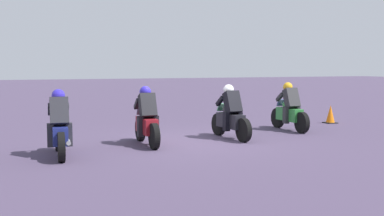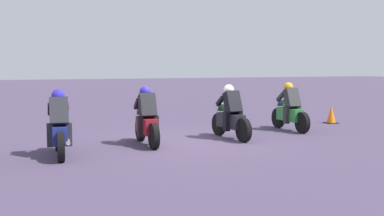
{
  "view_description": "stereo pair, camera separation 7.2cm",
  "coord_description": "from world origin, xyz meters",
  "px_view_note": "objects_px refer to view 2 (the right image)",
  "views": [
    {
      "loc": [
        -11.69,
        4.85,
        2.04
      ],
      "look_at": [
        0.04,
        0.02,
        0.9
      ],
      "focal_mm": 44.5,
      "sensor_mm": 36.0,
      "label": 1
    },
    {
      "loc": [
        -11.72,
        4.78,
        2.04
      ],
      "look_at": [
        0.04,
        0.02,
        0.9
      ],
      "focal_mm": 44.5,
      "sensor_mm": 36.0,
      "label": 2
    }
  ],
  "objects_px": {
    "rider_lane_d": "(59,129)",
    "rider_lane_a": "(290,111)",
    "rider_lane_b": "(231,116)",
    "rider_lane_c": "(147,121)",
    "traffic_cone": "(331,115)"
  },
  "relations": [
    {
      "from": "rider_lane_b",
      "to": "rider_lane_c",
      "type": "distance_m",
      "value": 2.48
    },
    {
      "from": "traffic_cone",
      "to": "rider_lane_a",
      "type": "bearing_deg",
      "value": 112.77
    },
    {
      "from": "rider_lane_b",
      "to": "rider_lane_c",
      "type": "height_order",
      "value": "same"
    },
    {
      "from": "rider_lane_d",
      "to": "rider_lane_a",
      "type": "bearing_deg",
      "value": -72.78
    },
    {
      "from": "traffic_cone",
      "to": "rider_lane_d",
      "type": "bearing_deg",
      "value": 105.57
    },
    {
      "from": "rider_lane_a",
      "to": "rider_lane_c",
      "type": "bearing_deg",
      "value": 102.36
    },
    {
      "from": "rider_lane_c",
      "to": "rider_lane_a",
      "type": "bearing_deg",
      "value": -77.1
    },
    {
      "from": "rider_lane_c",
      "to": "rider_lane_d",
      "type": "bearing_deg",
      "value": 110.17
    },
    {
      "from": "rider_lane_d",
      "to": "traffic_cone",
      "type": "height_order",
      "value": "rider_lane_d"
    },
    {
      "from": "rider_lane_a",
      "to": "rider_lane_b",
      "type": "bearing_deg",
      "value": 109.79
    },
    {
      "from": "rider_lane_a",
      "to": "rider_lane_b",
      "type": "height_order",
      "value": "same"
    },
    {
      "from": "rider_lane_b",
      "to": "traffic_cone",
      "type": "bearing_deg",
      "value": -72.35
    },
    {
      "from": "rider_lane_a",
      "to": "rider_lane_b",
      "type": "distance_m",
      "value": 2.62
    },
    {
      "from": "rider_lane_b",
      "to": "rider_lane_d",
      "type": "xyz_separation_m",
      "value": [
        -0.86,
        4.74,
        0.0
      ]
    },
    {
      "from": "rider_lane_a",
      "to": "rider_lane_c",
      "type": "relative_size",
      "value": 1.0
    }
  ]
}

